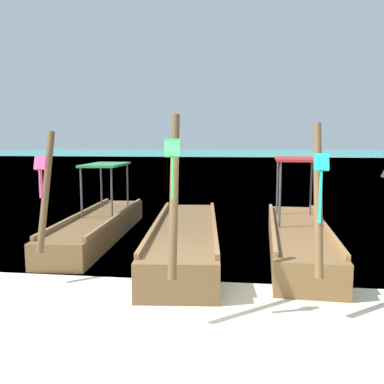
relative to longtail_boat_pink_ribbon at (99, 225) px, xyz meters
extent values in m
plane|color=beige|center=(2.55, -4.44, -0.35)|extent=(120.00, 120.00, 0.00)
plane|color=teal|center=(2.55, 57.06, -0.34)|extent=(120.00, 120.00, 0.00)
cube|color=brown|center=(0.00, 0.01, -0.07)|extent=(1.44, 5.84, 0.56)
cube|color=brown|center=(-0.52, -0.02, 0.26)|extent=(0.38, 5.32, 0.10)
cube|color=brown|center=(0.52, 0.04, 0.26)|extent=(0.38, 5.32, 0.10)
cylinder|color=brown|center=(0.18, -3.09, 1.26)|extent=(0.17, 0.84, 2.15)
cube|color=#F24C8C|center=(0.19, -3.26, 1.77)|extent=(0.21, 0.15, 0.25)
cube|color=#F24C8C|center=(0.19, -3.28, 1.41)|extent=(0.03, 0.08, 0.49)
cylinder|color=#4C4C51|center=(-0.38, -0.16, 0.85)|extent=(0.05, 0.05, 1.27)
cylinder|color=#4C4C51|center=(0.40, -0.12, 0.85)|extent=(0.05, 0.05, 1.27)
cylinder|color=#4C4C51|center=(-0.48, 1.57, 0.85)|extent=(0.05, 0.05, 1.27)
cylinder|color=#4C4C51|center=(0.30, 1.62, 0.85)|extent=(0.05, 0.05, 1.27)
cube|color=#2D844C|center=(-0.04, 0.73, 1.51)|extent=(1.06, 1.99, 0.06)
cube|color=brown|center=(2.43, -1.20, -0.02)|extent=(1.91, 5.96, 0.65)
cube|color=brown|center=(1.80, -1.26, 0.35)|extent=(0.60, 5.37, 0.10)
cube|color=brown|center=(3.06, -1.14, 0.35)|extent=(0.60, 5.37, 0.10)
cylinder|color=brown|center=(2.74, -4.38, 1.41)|extent=(0.21, 0.96, 2.26)
cube|color=green|center=(2.76, -4.62, 2.06)|extent=(0.21, 0.16, 0.25)
cube|color=green|center=(2.77, -4.64, 1.66)|extent=(0.04, 0.08, 0.55)
cube|color=brown|center=(4.92, -0.79, -0.05)|extent=(1.44, 5.72, 0.60)
cube|color=#996C3F|center=(4.35, -0.76, 0.30)|extent=(0.30, 5.22, 0.10)
cube|color=#996C3F|center=(5.48, -0.81, 0.30)|extent=(0.30, 5.22, 0.10)
cylinder|color=brown|center=(4.79, -3.90, 1.33)|extent=(0.16, 0.97, 2.20)
cube|color=#1ECCBC|center=(4.78, -4.11, 1.86)|extent=(0.21, 0.15, 0.25)
cube|color=#1ECCBC|center=(4.78, -4.13, 1.37)|extent=(0.03, 0.08, 0.74)
cylinder|color=#4C4C51|center=(4.49, -0.91, 0.97)|extent=(0.05, 0.05, 1.45)
cylinder|color=#4C4C51|center=(5.33, -0.95, 0.97)|extent=(0.05, 0.05, 1.45)
cylinder|color=#4C4C51|center=(4.56, 0.79, 0.97)|extent=(0.05, 0.05, 1.45)
cylinder|color=#4C4C51|center=(5.40, 0.76, 0.97)|extent=(0.05, 0.05, 1.45)
cube|color=#AD2323|center=(4.95, -0.08, 1.73)|extent=(1.10, 1.94, 0.06)
camera|label=1|loc=(3.73, -10.02, 2.15)|focal=38.48mm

